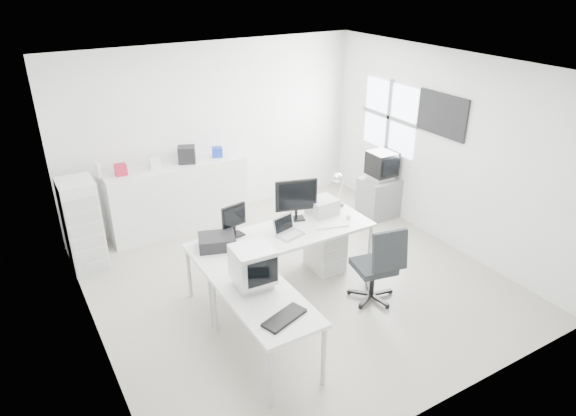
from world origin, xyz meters
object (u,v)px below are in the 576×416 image
main_desk (283,259)px  sideboard (178,197)px  lcd_monitor_large (296,200)px  laptop (290,228)px  laser_printer (322,206)px  crt_monitor (253,268)px  drawer_pedestal (325,248)px  filing_cabinet (83,225)px  inkjet_printer (217,242)px  office_chair (374,263)px  crt_tv (382,166)px  lcd_monitor_small (234,221)px  side_desk (265,327)px  tv_cabinet (379,197)px

main_desk → sideboard: sideboard is taller
lcd_monitor_large → laptop: lcd_monitor_large is taller
laser_printer → crt_monitor: 1.93m
main_desk → sideboard: size_ratio=1.12×
drawer_pedestal → lcd_monitor_large: size_ratio=1.03×
filing_cabinet → crt_monitor: bearing=-64.1°
inkjet_printer → filing_cabinet: (-1.26, 1.64, -0.18)m
lcd_monitor_large → filing_cabinet: 2.90m
office_chair → filing_cabinet: (-2.90, 2.60, 0.13)m
main_desk → sideboard: 2.29m
laser_printer → office_chair: size_ratio=0.36×
laptop → office_chair: bearing=-59.5°
lcd_monitor_large → crt_tv: bearing=35.8°
lcd_monitor_small → laser_printer: size_ratio=1.12×
laser_printer → filing_cabinet: 3.25m
office_chair → main_desk: bearing=144.5°
filing_cabinet → drawer_pedestal: bearing=-31.1°
side_desk → inkjet_printer: (0.00, 1.20, 0.45)m
lcd_monitor_small → office_chair: 1.79m
main_desk → lcd_monitor_large: size_ratio=4.13×
tv_cabinet → laser_printer: bearing=-156.2°
main_desk → lcd_monitor_large: lcd_monitor_large is taller
lcd_monitor_large → side_desk: bearing=-114.6°
laser_printer → filing_cabinet: (-2.86, 1.52, -0.21)m
lcd_monitor_small → lcd_monitor_large: (0.90, 0.00, 0.08)m
side_desk → sideboard: sideboard is taller
main_desk → crt_monitor: crt_monitor is taller
main_desk → laptop: (0.05, -0.10, 0.48)m
drawer_pedestal → office_chair: size_ratio=0.58×
side_desk → crt_tv: (3.24, 2.04, 0.51)m
main_desk → office_chair: size_ratio=2.31×
inkjet_printer → office_chair: (1.64, -0.95, -0.31)m
office_chair → side_desk: bearing=-159.9°
crt_tv → main_desk: bearing=-158.5°
main_desk → lcd_monitor_large: 0.79m
lcd_monitor_large → crt_monitor: (-1.20, -1.10, -0.07)m
tv_cabinet → sideboard: (-3.01, 1.25, 0.21)m
side_desk → laptop: bearing=48.0°
lcd_monitor_small → tv_cabinet: lcd_monitor_small is taller
crt_monitor → office_chair: bearing=3.0°
lcd_monitor_small → drawer_pedestal: bearing=-19.0°
main_desk → filing_cabinet: bearing=140.4°
main_desk → filing_cabinet: 2.75m
laptop → sideboard: 2.41m
laptop → sideboard: size_ratio=0.15×
tv_cabinet → filing_cabinet: filing_cabinet is taller
drawer_pedestal → lcd_monitor_large: lcd_monitor_large is taller
crt_tv → filing_cabinet: 4.58m
laser_printer → lcd_monitor_large: bearing=172.3°
lcd_monitor_large → crt_tv: (2.04, 0.69, -0.16)m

